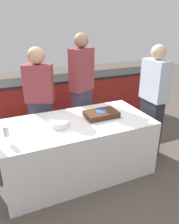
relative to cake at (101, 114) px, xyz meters
The scene contains 10 objects.
ground_plane 0.84m from the cake, behind, with size 14.00×14.00×0.00m, color brown.
back_counter 1.59m from the cake, 102.64° to the left, with size 4.40×0.58×0.92m.
dining_table 0.53m from the cake, behind, with size 1.85×0.91×0.74m.
cake is the anchor object (origin of this frame).
plate_stack 0.57m from the cake, behind, with size 0.24×0.24×0.08m.
wine_glass 1.18m from the cake, behind, with size 0.06×0.06×0.18m.
side_plate_near_cake 0.30m from the cake, 87.44° to the left, with size 0.20×0.20×0.00m.
person_cutting_cake 0.68m from the cake, 90.00° to the left, with size 0.41×0.34×1.73m.
person_seated_right 0.81m from the cake, ahead, with size 0.20×0.40×1.61m.
person_standing_back 0.92m from the cake, 133.99° to the left, with size 0.44×0.34×1.58m.
Camera 1 is at (-0.84, -2.29, 1.89)m, focal length 35.00 mm.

